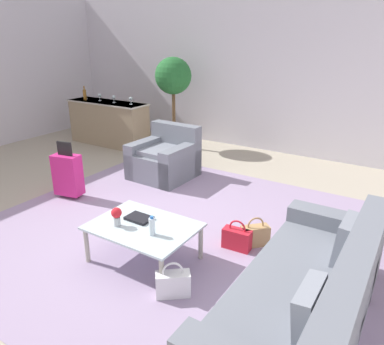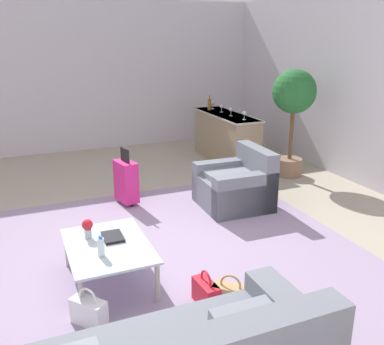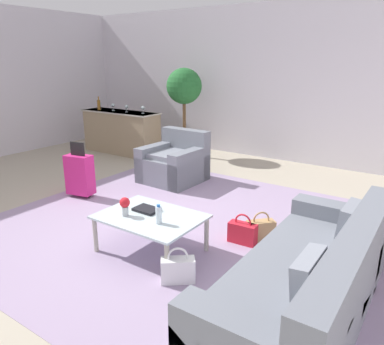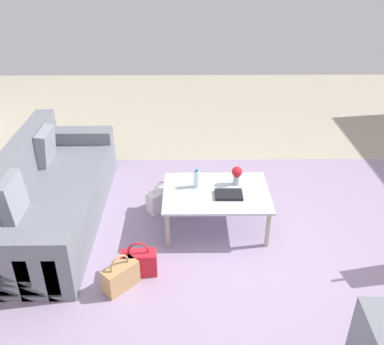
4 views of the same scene
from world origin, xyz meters
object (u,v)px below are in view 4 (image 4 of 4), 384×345
object	(u,v)px
coffee_table_book	(229,195)
handbag_tan	(121,276)
couch	(46,198)
coffee_table	(216,195)
handbag_white	(161,199)
flower_vase	(237,174)
water_bottle	(197,179)
handbag_red	(139,262)

from	to	relation	value
coffee_table_book	handbag_tan	world-z (taller)	coffee_table_book
couch	handbag_tan	bearing A→B (deg)	132.14
handbag_tan	coffee_table_book	bearing A→B (deg)	-140.14
couch	coffee_table_book	bearing A→B (deg)	174.62
couch	coffee_table	world-z (taller)	couch
coffee_table_book	handbag_white	world-z (taller)	coffee_table_book
flower_vase	water_bottle	bearing A→B (deg)	6.79
handbag_red	handbag_tan	size ratio (longest dim) A/B	1.00
handbag_tan	flower_vase	bearing A→B (deg)	-135.92
handbag_white	handbag_red	bearing A→B (deg)	82.21
couch	water_bottle	distance (m)	1.61
couch	handbag_tan	size ratio (longest dim) A/B	6.58
coffee_table	handbag_tan	xyz separation A→B (m)	(0.88, 0.91, -0.25)
coffee_table	couch	bearing A→B (deg)	-3.19
couch	flower_vase	world-z (taller)	couch
flower_vase	handbag_white	bearing A→B (deg)	-11.09
handbag_white	handbag_tan	world-z (taller)	same
couch	water_bottle	size ratio (longest dim) A/B	11.55
coffee_table_book	flower_vase	xyz separation A→B (m)	(-0.10, -0.23, 0.11)
couch	coffee_table_book	xyz separation A→B (m)	(-1.91, 0.18, 0.14)
coffee_table	coffee_table_book	world-z (taller)	coffee_table_book
flower_vase	handbag_red	xyz separation A→B (m)	(0.95, 0.89, -0.41)
coffee_table_book	handbag_white	bearing A→B (deg)	-27.79
coffee_table	water_bottle	distance (m)	0.26
water_bottle	flower_vase	size ratio (longest dim) A/B	1.00
handbag_red	couch	bearing A→B (deg)	-38.27
coffee_table	handbag_tan	world-z (taller)	coffee_table
couch	handbag_white	bearing A→B (deg)	-170.14
coffee_table	flower_vase	world-z (taller)	flower_vase
coffee_table_book	handbag_tan	size ratio (longest dim) A/B	0.77
handbag_white	coffee_table_book	bearing A→B (deg)	151.32
couch	handbag_white	world-z (taller)	couch
coffee_table	handbag_white	size ratio (longest dim) A/B	3.03
flower_vase	handbag_tan	world-z (taller)	flower_vase
water_bottle	couch	bearing A→B (deg)	0.00
flower_vase	handbag_red	world-z (taller)	flower_vase
handbag_red	handbag_white	size ratio (longest dim) A/B	1.00
coffee_table	handbag_white	world-z (taller)	coffee_table
water_bottle	flower_vase	xyz separation A→B (m)	(-0.42, -0.05, 0.03)
coffee_table_book	couch	bearing A→B (deg)	-4.49
flower_vase	handbag_white	xyz separation A→B (m)	(0.81, -0.16, -0.41)
coffee_table_book	handbag_red	bearing A→B (deg)	38.39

